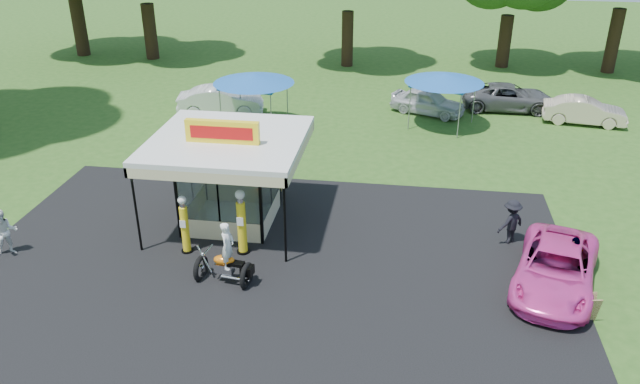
# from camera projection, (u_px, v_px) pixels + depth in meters

# --- Properties ---
(ground) EXTENTS (120.00, 120.00, 0.00)m
(ground) POSITION_uv_depth(u_px,v_px,m) (253.00, 304.00, 18.86)
(ground) COLOR #295219
(ground) RESTS_ON ground
(asphalt_apron) EXTENTS (20.00, 14.00, 0.04)m
(asphalt_apron) POSITION_uv_depth(u_px,v_px,m) (267.00, 268.00, 20.63)
(asphalt_apron) COLOR black
(asphalt_apron) RESTS_ON ground
(gas_station_kiosk) EXTENTS (5.40, 5.40, 4.18)m
(gas_station_kiosk) POSITION_uv_depth(u_px,v_px,m) (230.00, 178.00, 22.78)
(gas_station_kiosk) COLOR white
(gas_station_kiosk) RESTS_ON ground
(gas_pump_left) EXTENTS (0.40, 0.40, 2.17)m
(gas_pump_left) POSITION_uv_depth(u_px,v_px,m) (185.00, 226.00, 21.09)
(gas_pump_left) COLOR black
(gas_pump_left) RESTS_ON ground
(gas_pump_right) EXTENTS (0.45, 0.45, 2.41)m
(gas_pump_right) POSITION_uv_depth(u_px,v_px,m) (242.00, 224.00, 21.00)
(gas_pump_right) COLOR black
(gas_pump_right) RESTS_ON ground
(motorcycle) EXTENTS (1.95, 1.11, 2.24)m
(motorcycle) POSITION_uv_depth(u_px,v_px,m) (226.00, 259.00, 19.53)
(motorcycle) COLOR black
(motorcycle) RESTS_ON ground
(spare_tires) EXTENTS (0.78, 0.48, 0.66)m
(spare_tires) POSITION_uv_depth(u_px,v_px,m) (193.00, 228.00, 22.42)
(spare_tires) COLOR black
(spare_tires) RESTS_ON ground
(a_frame_sign) EXTENTS (0.51, 0.50, 0.85)m
(a_frame_sign) POSITION_uv_depth(u_px,v_px,m) (589.00, 308.00, 17.97)
(a_frame_sign) COLOR #593819
(a_frame_sign) RESTS_ON ground
(kiosk_car) EXTENTS (2.82, 1.13, 0.96)m
(kiosk_car) POSITION_uv_depth(u_px,v_px,m) (247.00, 185.00, 25.31)
(kiosk_car) COLOR yellow
(kiosk_car) RESTS_ON ground
(pink_sedan) EXTENTS (3.61, 5.45, 1.39)m
(pink_sedan) POSITION_uv_depth(u_px,v_px,m) (556.00, 269.00, 19.36)
(pink_sedan) COLOR #F041AC
(pink_sedan) RESTS_ON ground
(spectator_west) EXTENTS (1.05, 1.01, 1.71)m
(spectator_west) POSITION_uv_depth(u_px,v_px,m) (5.00, 233.00, 21.04)
(spectator_west) COLOR white
(spectator_west) RESTS_ON ground
(spectator_east_a) EXTENTS (1.23, 1.15, 1.67)m
(spectator_east_a) POSITION_uv_depth(u_px,v_px,m) (511.00, 222.00, 21.76)
(spectator_east_a) COLOR black
(spectator_east_a) RESTS_ON ground
(spectator_east_b) EXTENTS (0.96, 0.82, 1.54)m
(spectator_east_b) POSITION_uv_depth(u_px,v_px,m) (573.00, 258.00, 19.75)
(spectator_east_b) COLOR gray
(spectator_east_b) RESTS_ON ground
(bg_car_a) EXTENTS (4.87, 2.44, 1.53)m
(bg_car_a) POSITION_uv_depth(u_px,v_px,m) (221.00, 101.00, 34.33)
(bg_car_a) COLOR white
(bg_car_a) RESTS_ON ground
(bg_car_c) EXTENTS (4.41, 3.11, 1.40)m
(bg_car_c) POSITION_uv_depth(u_px,v_px,m) (428.00, 102.00, 34.43)
(bg_car_c) COLOR silver
(bg_car_c) RESTS_ON ground
(bg_car_d) EXTENTS (5.21, 2.42, 1.45)m
(bg_car_d) POSITION_uv_depth(u_px,v_px,m) (509.00, 97.00, 35.09)
(bg_car_d) COLOR #535355
(bg_car_d) RESTS_ON ground
(bg_car_e) EXTENTS (4.39, 2.04, 1.39)m
(bg_car_e) POSITION_uv_depth(u_px,v_px,m) (584.00, 111.00, 33.00)
(bg_car_e) COLOR beige
(bg_car_e) RESTS_ON ground
(tent_west) EXTENTS (4.14, 4.14, 2.89)m
(tent_west) POSITION_uv_depth(u_px,v_px,m) (254.00, 79.00, 31.58)
(tent_west) COLOR gray
(tent_west) RESTS_ON ground
(tent_east) EXTENTS (4.06, 4.06, 2.84)m
(tent_east) POSITION_uv_depth(u_px,v_px,m) (444.00, 78.00, 31.85)
(tent_east) COLOR gray
(tent_east) RESTS_ON ground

